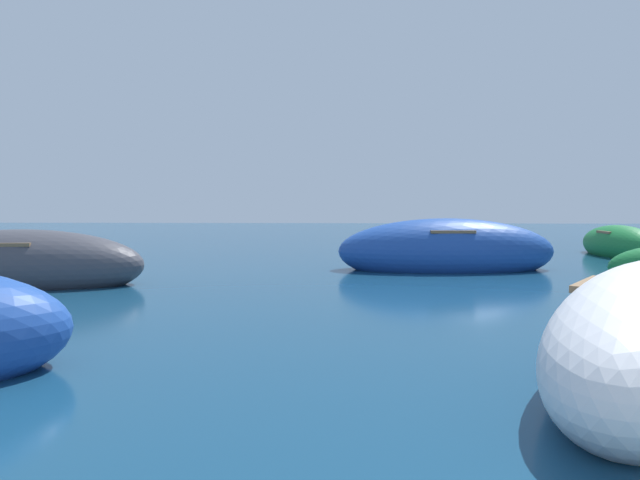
{
  "coord_description": "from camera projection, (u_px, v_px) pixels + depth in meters",
  "views": [
    {
      "loc": [
        -4.51,
        -4.41,
        2.04
      ],
      "look_at": [
        -5.04,
        11.58,
        0.82
      ],
      "focal_mm": 31.03,
      "sensor_mm": 36.0,
      "label": 1
    }
  ],
  "objects": [
    {
      "name": "moored_boat_3",
      "position": [
        446.0,
        251.0,
        15.72
      ],
      "size": [
        6.22,
        2.37,
        1.89
      ],
      "rotation": [
        0.0,
        0.0,
        3.19
      ],
      "color": "#1E479E",
      "rests_on": "ground"
    },
    {
      "name": "moored_boat_4",
      "position": [
        20.0,
        266.0,
        12.8
      ],
      "size": [
        5.83,
        2.45,
        1.7
      ],
      "rotation": [
        0.0,
        0.0,
        3.24
      ],
      "color": "#3F3F47",
      "rests_on": "ground"
    },
    {
      "name": "moored_boat_5",
      "position": [
        620.0,
        245.0,
        19.24
      ],
      "size": [
        1.74,
        4.34,
        1.41
      ],
      "rotation": [
        0.0,
        0.0,
        4.75
      ],
      "color": "#197233",
      "rests_on": "ground"
    }
  ]
}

